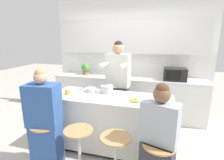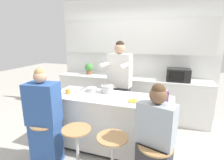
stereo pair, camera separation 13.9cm
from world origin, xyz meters
name	(u,v)px [view 1 (the left image)]	position (x,y,z in m)	size (l,w,h in m)	color
ground_plane	(111,147)	(0.00, 0.00, 0.00)	(16.00, 16.00, 0.00)	#B2ADA3
wall_back	(130,49)	(0.00, 1.65, 1.54)	(3.72, 0.22, 2.70)	white
back_counter	(127,96)	(0.00, 1.37, 0.47)	(3.46, 0.60, 0.93)	white
kitchen_island	(111,122)	(0.00, 0.00, 0.46)	(1.92, 0.69, 0.91)	black
bar_stool_leftmost	(46,143)	(-0.77, -0.64, 0.36)	(0.39, 0.39, 0.64)	tan
bar_stool_center_left	(79,149)	(-0.26, -0.64, 0.36)	(0.39, 0.39, 0.64)	tan
bar_stool_center_right	(116,157)	(0.26, -0.67, 0.36)	(0.39, 0.39, 0.64)	tan
person_cooking	(118,88)	(-0.04, 0.62, 0.87)	(0.48, 0.60, 1.76)	#383842
person_wrapped_blanket	(45,122)	(-0.77, -0.64, 0.67)	(0.46, 0.34, 1.43)	#2D5193
person_seated_near	(158,144)	(0.76, -0.64, 0.61)	(0.45, 0.36, 1.35)	#333338
cooking_pot	(107,89)	(-0.11, 0.16, 0.97)	(0.30, 0.22, 0.13)	#B7BABC
fruit_bowl	(91,90)	(-0.40, 0.15, 0.95)	(0.18, 0.18, 0.07)	#B7BABC
coffee_cup_near	(67,92)	(-0.70, -0.10, 0.95)	(0.11, 0.08, 0.08)	orange
banana_bunch	(134,100)	(0.39, -0.15, 0.94)	(0.18, 0.13, 0.06)	yellow
juice_carton	(166,95)	(0.83, 0.06, 0.99)	(0.07, 0.07, 0.17)	#7A428E
microwave	(175,74)	(1.02, 1.33, 1.06)	(0.46, 0.34, 0.26)	black
potted_plant	(86,68)	(-1.04, 1.37, 1.08)	(0.21, 0.21, 0.28)	#93563D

